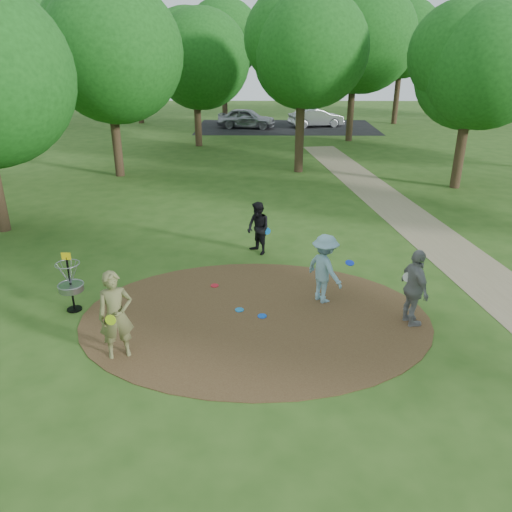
{
  "coord_description": "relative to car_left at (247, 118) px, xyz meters",
  "views": [
    {
      "loc": [
        0.17,
        -10.51,
        6.09
      ],
      "look_at": [
        0.0,
        1.2,
        1.1
      ],
      "focal_mm": 35.0,
      "sensor_mm": 36.0,
      "label": 1
    }
  ],
  "objects": [
    {
      "name": "player_observer_with_disc",
      "position": [
        -1.7,
        -31.04,
        0.21
      ],
      "size": [
        0.83,
        0.68,
        1.94
      ],
      "color": "olive",
      "rests_on": "ground"
    },
    {
      "name": "car_right",
      "position": [
        5.5,
        0.73,
        -0.05
      ],
      "size": [
        4.55,
        2.64,
        1.42
      ],
      "primitive_type": "imported",
      "rotation": [
        0.0,
        0.0,
        1.85
      ],
      "color": "#AAABB2",
      "rests_on": "ground"
    },
    {
      "name": "player_walking_with_disc",
      "position": [
        1.16,
        -25.38,
        0.07
      ],
      "size": [
        0.98,
        1.02,
        1.66
      ],
      "color": "black",
      "rests_on": "ground"
    },
    {
      "name": "player_waiting_with_disc",
      "position": [
        4.79,
        -29.66,
        0.18
      ],
      "size": [
        0.69,
        1.17,
        1.88
      ],
      "color": "gray",
      "rests_on": "ground"
    },
    {
      "name": "parking_lot",
      "position": [
        3.13,
        0.6,
        -0.76
      ],
      "size": [
        14.0,
        8.0,
        0.01
      ],
      "primitive_type": "cube",
      "color": "black",
      "rests_on": "ground"
    },
    {
      "name": "player_throwing_with_disc",
      "position": [
        2.86,
        -28.53,
        0.14
      ],
      "size": [
        1.37,
        1.34,
        1.8
      ],
      "color": "#7CA8B8",
      "rests_on": "ground"
    },
    {
      "name": "tree_ring",
      "position": [
        2.66,
        -19.17,
        4.5
      ],
      "size": [
        37.42,
        45.86,
        9.56
      ],
      "color": "#332316",
      "rests_on": "ground"
    },
    {
      "name": "disc_ground_red",
      "position": [
        -0.0,
        -27.76,
        -0.73
      ],
      "size": [
        0.22,
        0.22,
        0.02
      ],
      "primitive_type": "cylinder",
      "color": "red",
      "rests_on": "dirt_clearing"
    },
    {
      "name": "disc_ground_cyan",
      "position": [
        0.74,
        -29.1,
        -0.73
      ],
      "size": [
        0.22,
        0.22,
        0.02
      ],
      "primitive_type": "cylinder",
      "color": "#1776BB",
      "rests_on": "dirt_clearing"
    },
    {
      "name": "dirt_clearing",
      "position": [
        1.13,
        -29.4,
        -0.75
      ],
      "size": [
        8.4,
        8.4,
        0.02
      ],
      "primitive_type": "cylinder",
      "color": "#47301C",
      "rests_on": "ground"
    },
    {
      "name": "car_left",
      "position": [
        0.0,
        0.0,
        0.0
      ],
      "size": [
        4.71,
        2.58,
        1.52
      ],
      "primitive_type": "imported",
      "rotation": [
        0.0,
        0.0,
        1.39
      ],
      "color": "#93949A",
      "rests_on": "ground"
    },
    {
      "name": "disc_ground_blue",
      "position": [
        1.3,
        -29.39,
        -0.73
      ],
      "size": [
        0.22,
        0.22,
        0.02
      ],
      "primitive_type": "cylinder",
      "color": "blue",
      "rests_on": "dirt_clearing"
    },
    {
      "name": "disc_golf_basket",
      "position": [
        -3.37,
        -29.1,
        0.12
      ],
      "size": [
        0.63,
        0.63,
        1.54
      ],
      "color": "black",
      "rests_on": "ground"
    },
    {
      "name": "ground",
      "position": [
        1.13,
        -29.4,
        -0.76
      ],
      "size": [
        100.0,
        100.0,
        0.0
      ],
      "primitive_type": "plane",
      "color": "#2D5119",
      "rests_on": "ground"
    },
    {
      "name": "footpath",
      "position": [
        7.63,
        -27.4,
        -0.75
      ],
      "size": [
        7.55,
        39.89,
        0.01
      ],
      "primitive_type": "cube",
      "rotation": [
        0.0,
        0.0,
        0.14
      ],
      "color": "#8C7A5B",
      "rests_on": "ground"
    }
  ]
}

